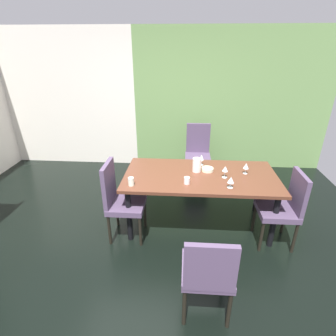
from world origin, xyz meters
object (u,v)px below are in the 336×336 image
Objects in this scene: chair_head_far at (198,151)px; wine_glass_north at (225,169)px; wine_glass_south at (246,166)px; cup_right at (131,181)px; wine_glass_corner at (231,180)px; chair_right_near at (285,205)px; chair_head_near at (208,271)px; cup_near_window at (187,181)px; dining_table at (200,180)px; chair_left_near at (119,198)px; serving_bowl_near_shelf at (207,169)px; wine_glass_east at (202,158)px; pitcher_front at (197,165)px.

wine_glass_north is (0.27, -1.44, 0.31)m from chair_head_far.
wine_glass_south is 1.45× the size of cup_right.
wine_glass_north is 0.26m from wine_glass_corner.
chair_right_near is 6.62× the size of wine_glass_south.
cup_right is (-0.84, 1.02, 0.29)m from chair_head_near.
cup_near_window is (-0.47, -0.19, -0.07)m from wine_glass_north.
chair_head_far reaches higher than dining_table.
chair_head_near reaches higher than cup_near_window.
chair_right_near reaches higher than chair_head_near.
chair_head_near is at bearing 137.40° from chair_right_near.
cup_near_window is at bearing 83.17° from chair_head_far.
wine_glass_south is at bearing 57.54° from wine_glass_corner.
chair_left_near reaches higher than cup_near_window.
wine_glass_corner is 0.50m from serving_bowl_near_shelf.
chair_left_near is at bearing -149.04° from wine_glass_east.
pitcher_front is at bearing 29.33° from cup_right.
cup_right is at bearing 129.49° from chair_head_near.
wine_glass_corner is (-0.25, -0.39, -0.01)m from wine_glass_south.
wine_glass_corner reaches higher than cup_right.
chair_right_near is 1.19m from wine_glass_east.
wine_glass_east is at bearing 111.60° from serving_bowl_near_shelf.
cup_near_window is (-1.16, 0.05, 0.26)m from chair_right_near.
wine_glass_corner is at bearing -63.79° from wine_glass_east.
dining_table is 0.36m from wine_glass_north.
wine_glass_east is (0.01, 1.67, 0.35)m from chair_head_near.
pitcher_front reaches higher than wine_glass_corner.
wine_glass_north is 1.84× the size of cup_near_window.
wine_glass_south is 1.06× the size of wine_glass_corner.
serving_bowl_near_shelf is (1.09, 0.42, 0.22)m from chair_left_near.
chair_head_near is at bearing -106.56° from wine_glass_corner.
wine_glass_north reaches higher than dining_table.
chair_head_near is 1.58m from wine_glass_south.
cup_right is (-1.82, -0.04, 0.27)m from chair_right_near.
wine_glass_north is at bearing -42.13° from serving_bowl_near_shelf.
chair_head_near is at bearing 89.89° from chair_head_far.
chair_left_near is 1.96m from chair_head_far.
pitcher_front is at bearing 113.00° from chair_left_near.
wine_glass_south is 0.79× the size of pitcher_front.
cup_near_window is at bearing 93.46° from chair_left_near.
pitcher_front is at bearing 70.25° from cup_near_window.
dining_table is 23.48× the size of cup_near_window.
chair_head_far reaches higher than wine_glass_south.
chair_left_near is at bearing -162.94° from dining_table.
chair_head_far reaches higher than wine_glass_corner.
cup_right is (-1.12, -0.28, -0.06)m from wine_glass_north.
serving_bowl_near_shelf is (0.07, -0.18, -0.09)m from wine_glass_east.
dining_table is 0.20m from pitcher_front.
chair_head_near reaches higher than cup_right.
wine_glass_corner is at bearing -82.59° from wine_glass_north.
dining_table is at bearing -93.89° from wine_glass_east.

